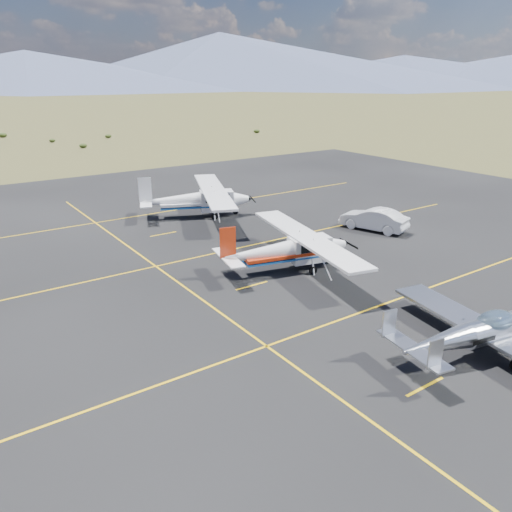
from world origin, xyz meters
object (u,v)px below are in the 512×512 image
object	(u,v)px
aircraft_low_wing	(480,333)
aircraft_cessna	(288,249)
aircraft_plain	(197,199)
sedan	(374,219)

from	to	relation	value
aircraft_low_wing	aircraft_cessna	xyz separation A→B (m)	(-0.47, 11.51, 0.26)
aircraft_low_wing	aircraft_plain	world-z (taller)	aircraft_plain
aircraft_plain	sedan	distance (m)	13.43
aircraft_cessna	aircraft_plain	world-z (taller)	aircraft_plain
aircraft_cessna	aircraft_plain	xyz separation A→B (m)	(1.26, 12.98, 0.13)
aircraft_low_wing	aircraft_plain	bearing A→B (deg)	98.24
aircraft_cessna	sedan	world-z (taller)	aircraft_cessna
aircraft_low_wing	aircraft_cessna	bearing A→B (deg)	102.44
aircraft_plain	sedan	world-z (taller)	aircraft_plain
aircraft_cessna	sedan	distance (m)	10.24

